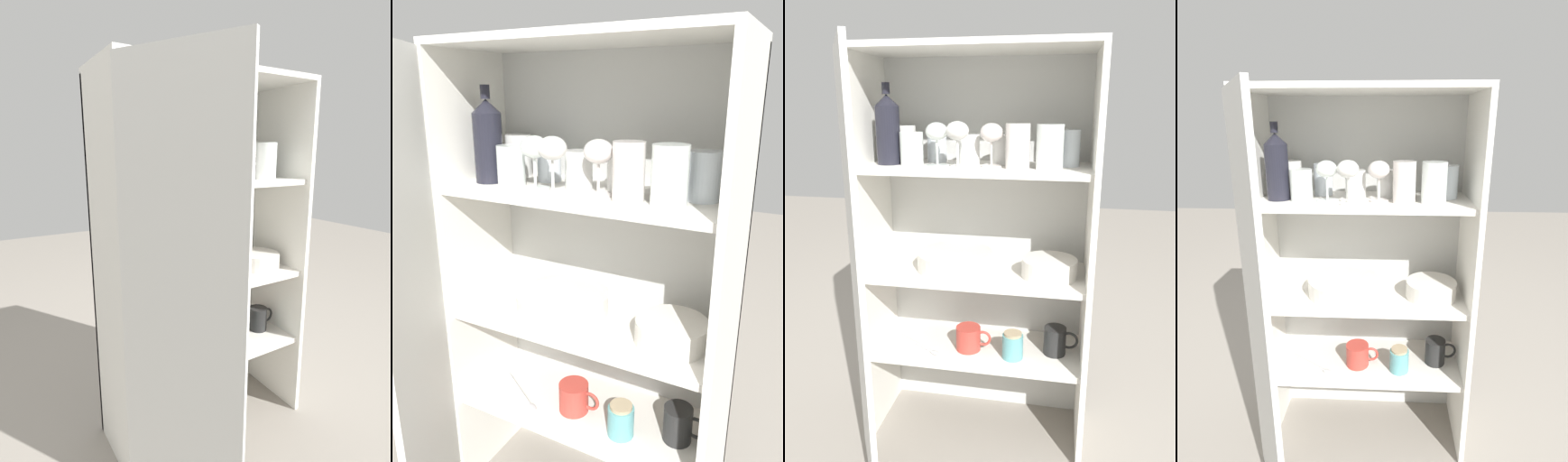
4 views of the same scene
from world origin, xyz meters
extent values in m
plane|color=gray|center=(0.00, 0.00, 0.00)|extent=(8.00, 8.00, 0.00)
cube|color=silver|center=(0.00, 0.30, 0.66)|extent=(0.75, 0.02, 1.32)
cube|color=white|center=(-0.37, 0.14, 0.66)|extent=(0.02, 0.32, 1.32)
cube|color=white|center=(0.37, 0.14, 0.66)|extent=(0.02, 0.32, 1.32)
cube|color=white|center=(0.00, 0.14, 1.33)|extent=(0.75, 0.32, 0.02)
cube|color=silver|center=(0.00, 0.14, 0.32)|extent=(0.72, 0.29, 0.02)
cube|color=silver|center=(0.00, 0.14, 0.61)|extent=(0.72, 0.29, 0.02)
cube|color=silver|center=(0.00, 0.14, 0.97)|extent=(0.72, 0.29, 0.02)
cube|color=silver|center=(-0.28, -0.18, 0.66)|extent=(0.20, 0.33, 1.32)
cylinder|color=white|center=(0.23, 0.09, 1.04)|extent=(0.08, 0.08, 0.13)
cylinder|color=white|center=(0.28, 0.17, 1.03)|extent=(0.08, 0.08, 0.11)
cylinder|color=white|center=(-0.21, 0.11, 1.03)|extent=(0.07, 0.07, 0.10)
cylinder|color=silver|center=(0.13, 0.09, 1.04)|extent=(0.07, 0.07, 0.13)
cylinder|color=white|center=(-0.27, 0.23, 1.04)|extent=(0.08, 0.08, 0.12)
cylinder|color=white|center=(-0.15, 0.20, 1.03)|extent=(0.07, 0.07, 0.11)
cylinder|color=white|center=(0.07, 0.18, 1.02)|extent=(0.07, 0.07, 0.09)
cylinder|color=white|center=(-0.03, 0.15, 1.02)|extent=(0.07, 0.07, 0.10)
cylinder|color=silver|center=(0.05, 0.10, 0.98)|extent=(0.06, 0.06, 0.01)
cylinder|color=silver|center=(0.05, 0.10, 1.02)|extent=(0.01, 0.01, 0.07)
ellipsoid|color=silver|center=(0.05, 0.10, 1.08)|extent=(0.07, 0.07, 0.06)
cylinder|color=white|center=(-0.12, 0.09, 0.98)|extent=(0.07, 0.07, 0.01)
cylinder|color=white|center=(-0.12, 0.09, 1.02)|extent=(0.01, 0.01, 0.07)
ellipsoid|color=white|center=(-0.12, 0.09, 1.08)|extent=(0.07, 0.07, 0.05)
cylinder|color=white|center=(-0.04, 0.05, 0.98)|extent=(0.06, 0.06, 0.01)
cylinder|color=white|center=(-0.04, 0.05, 1.02)|extent=(0.01, 0.01, 0.08)
ellipsoid|color=white|center=(-0.04, 0.05, 1.09)|extent=(0.07, 0.07, 0.06)
cylinder|color=black|center=(-0.29, 0.12, 1.07)|extent=(0.08, 0.08, 0.18)
cone|color=black|center=(-0.29, 0.12, 1.18)|extent=(0.08, 0.08, 0.04)
cylinder|color=black|center=(-0.29, 0.12, 1.21)|extent=(0.02, 0.02, 0.04)
cylinder|color=silver|center=(-0.08, 0.14, 0.62)|extent=(0.26, 0.26, 0.01)
cylinder|color=silver|center=(-0.08, 0.14, 0.63)|extent=(0.26, 0.26, 0.01)
cylinder|color=silver|center=(-0.08, 0.14, 0.64)|extent=(0.26, 0.26, 0.01)
cylinder|color=silver|center=(-0.08, 0.14, 0.65)|extent=(0.26, 0.26, 0.01)
cylinder|color=silver|center=(-0.08, 0.14, 0.66)|extent=(0.26, 0.26, 0.01)
cylinder|color=silver|center=(-0.08, 0.14, 0.67)|extent=(0.26, 0.26, 0.01)
cylinder|color=silver|center=(-0.08, 0.14, 0.67)|extent=(0.26, 0.26, 0.01)
cylinder|color=silver|center=(0.24, 0.13, 0.65)|extent=(0.18, 0.18, 0.06)
torus|color=silver|center=(0.24, 0.13, 0.67)|extent=(0.18, 0.18, 0.01)
cylinder|color=#BC3D33|center=(-0.03, 0.11, 0.37)|extent=(0.09, 0.09, 0.09)
torus|color=#BC3D33|center=(0.02, 0.11, 0.38)|extent=(0.06, 0.01, 0.06)
cylinder|color=black|center=(0.27, 0.14, 0.38)|extent=(0.08, 0.08, 0.10)
torus|color=black|center=(0.32, 0.14, 0.38)|extent=(0.06, 0.01, 0.06)
cylinder|color=#5BA3A8|center=(0.13, 0.09, 0.37)|extent=(0.07, 0.07, 0.08)
cylinder|color=tan|center=(0.13, 0.09, 0.42)|extent=(0.06, 0.06, 0.01)
cylinder|color=silver|center=(-0.22, 0.11, 0.33)|extent=(0.16, 0.11, 0.01)
ellipsoid|color=silver|center=(-0.14, 0.06, 0.34)|extent=(0.04, 0.04, 0.01)
camera|label=1|loc=(-0.70, -0.94, 1.08)|focal=28.00mm
camera|label=2|loc=(0.52, -0.83, 1.22)|focal=35.00mm
camera|label=3|loc=(0.28, -1.28, 1.16)|focal=35.00mm
camera|label=4|loc=(0.09, -1.07, 1.23)|focal=28.00mm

